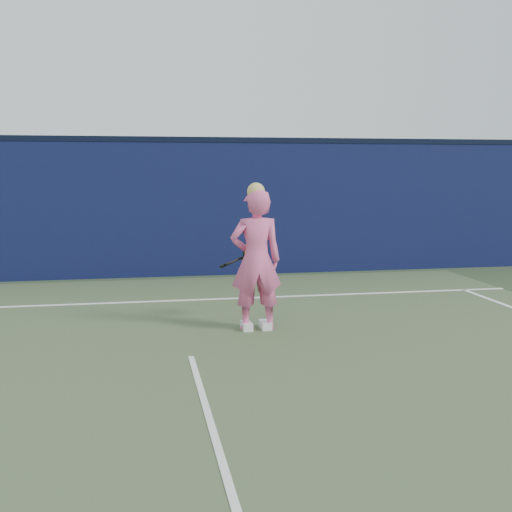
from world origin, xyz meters
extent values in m
plane|color=#32452A|center=(0.00, 0.00, 0.00)|extent=(80.00, 80.00, 0.00)
cube|color=#455133|center=(0.00, -2.00, 0.00)|extent=(11.00, 16.00, 0.01)
cube|color=#0D133A|center=(0.00, 6.50, 1.25)|extent=(24.00, 0.40, 2.50)
cube|color=black|center=(0.00, 6.50, 2.55)|extent=(24.00, 0.42, 0.10)
imported|color=#ED5C94|center=(0.91, 2.07, 0.88)|extent=(0.65, 0.43, 1.77)
sphere|color=#DBBD62|center=(0.91, 2.07, 1.74)|extent=(0.22, 0.22, 0.22)
cube|color=white|center=(1.03, 2.07, 0.05)|extent=(0.12, 0.28, 0.10)
cube|color=white|center=(0.79, 2.07, 0.05)|extent=(0.12, 0.28, 0.10)
torus|color=black|center=(0.95, 2.58, 0.89)|extent=(0.30, 0.26, 0.34)
torus|color=yellow|center=(0.95, 2.58, 0.89)|extent=(0.24, 0.20, 0.28)
cylinder|color=beige|center=(0.95, 2.58, 0.89)|extent=(0.24, 0.20, 0.28)
cylinder|color=black|center=(0.71, 2.50, 0.82)|extent=(0.29, 0.18, 0.11)
cylinder|color=black|center=(0.57, 2.45, 0.77)|extent=(0.14, 0.10, 0.07)
cube|color=white|center=(0.00, 4.00, 0.01)|extent=(11.00, 0.08, 0.01)
cube|color=white|center=(0.00, -2.00, 0.01)|extent=(0.06, 6.00, 0.01)
camera|label=1|loc=(-0.54, -5.69, 2.01)|focal=45.00mm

